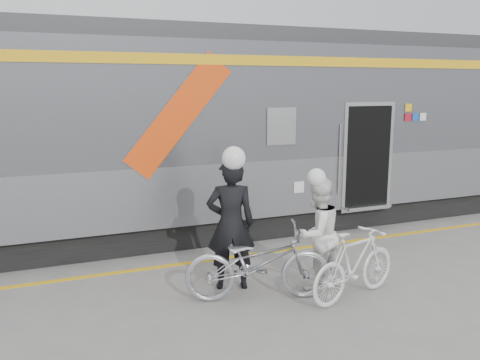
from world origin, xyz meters
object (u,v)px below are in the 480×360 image
bicycle_left (258,263)px  bicycle_right (355,264)px  woman (317,234)px  man (231,224)px

bicycle_left → bicycle_right: bicycle_left is taller
bicycle_left → bicycle_right: bearing=-94.7°
bicycle_left → woman: size_ratio=1.23×
man → bicycle_right: bearing=161.2°
man → bicycle_right: size_ratio=1.17×
woman → bicycle_right: size_ratio=0.99×
man → bicycle_left: man is taller
bicycle_left → man: bearing=36.0°
man → bicycle_right: man is taller
bicycle_left → woman: 1.03m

